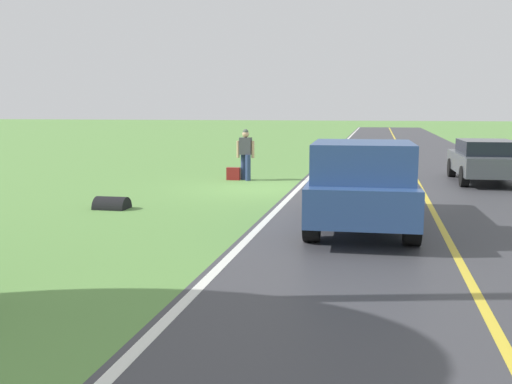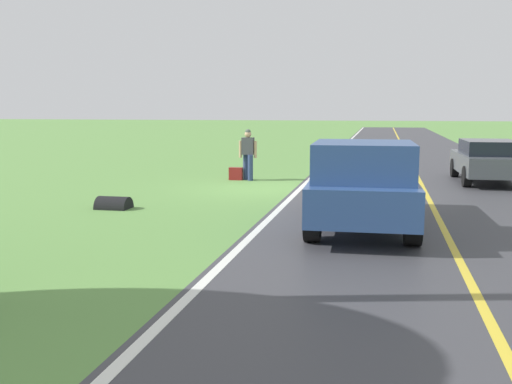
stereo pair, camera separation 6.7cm
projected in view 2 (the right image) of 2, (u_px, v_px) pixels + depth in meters
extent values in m
plane|color=#609347|center=(264.00, 189.00, 18.00)|extent=(200.00, 200.00, 0.00)
cube|color=#3D3D42|center=(426.00, 194.00, 17.00)|extent=(7.77, 120.00, 0.00)
cube|color=silver|center=(299.00, 190.00, 17.77)|extent=(0.16, 117.60, 0.00)
cube|color=gold|center=(426.00, 193.00, 17.00)|extent=(0.14, 117.60, 0.00)
cylinder|color=navy|center=(250.00, 168.00, 19.98)|extent=(0.18, 0.18, 0.88)
cylinder|color=navy|center=(246.00, 167.00, 20.26)|extent=(0.18, 0.18, 0.88)
cube|color=#3F3F47|center=(248.00, 146.00, 20.02)|extent=(0.40, 0.26, 0.58)
sphere|color=tan|center=(248.00, 134.00, 19.96)|extent=(0.23, 0.23, 0.23)
sphere|color=#4C564C|center=(248.00, 132.00, 19.95)|extent=(0.20, 0.20, 0.20)
cube|color=#234C2D|center=(249.00, 145.00, 20.21)|extent=(0.32, 0.20, 0.44)
cylinder|color=tan|center=(255.00, 149.00, 19.96)|extent=(0.10, 0.10, 0.58)
cylinder|color=tan|center=(240.00, 149.00, 20.07)|extent=(0.10, 0.10, 0.58)
cube|color=maroon|center=(236.00, 174.00, 20.20)|extent=(0.46, 0.20, 0.43)
cube|color=#2D4C84|center=(363.00, 190.00, 12.35)|extent=(2.16, 5.46, 0.70)
cube|color=#2D4C84|center=(364.00, 161.00, 11.09)|extent=(1.90, 2.21, 0.72)
cube|color=black|center=(364.00, 157.00, 11.08)|extent=(1.72, 1.35, 0.43)
cube|color=#2D4C84|center=(406.00, 159.00, 13.15)|extent=(0.19, 3.03, 0.45)
cube|color=#2D4C84|center=(322.00, 158.00, 13.49)|extent=(0.19, 3.03, 0.45)
cube|color=#2D4C84|center=(364.00, 153.00, 14.79)|extent=(1.84, 0.16, 0.45)
cylinder|color=black|center=(413.00, 224.00, 10.53)|extent=(0.32, 0.81, 0.80)
cylinder|color=black|center=(313.00, 220.00, 10.86)|extent=(0.32, 0.81, 0.80)
cylinder|color=black|center=(402.00, 197.00, 13.75)|extent=(0.32, 0.81, 0.80)
cylinder|color=black|center=(325.00, 195.00, 14.07)|extent=(0.32, 0.81, 0.80)
cube|color=#4C5156|center=(487.00, 163.00, 19.52)|extent=(1.93, 4.43, 0.62)
cube|color=black|center=(489.00, 147.00, 19.25)|extent=(1.67, 2.41, 0.46)
cylinder|color=black|center=(455.00, 168.00, 21.09)|extent=(0.25, 0.66, 0.66)
cylinder|color=black|center=(505.00, 169.00, 20.77)|extent=(0.25, 0.66, 0.66)
cylinder|color=black|center=(467.00, 177.00, 18.37)|extent=(0.25, 0.66, 0.66)
cylinder|color=black|center=(114.00, 208.00, 14.48)|extent=(0.80, 0.60, 0.60)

